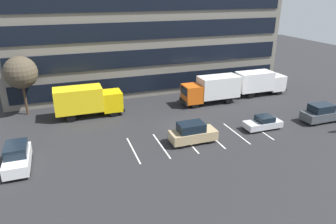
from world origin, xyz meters
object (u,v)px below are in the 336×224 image
object	(u,v)px
suv_charcoal	(321,113)
box_truck_white	(260,82)
box_truck_yellow_all	(87,100)
suv_tan	(192,133)
box_truck_orange	(212,89)
bare_tree	(21,73)
sedan_silver	(263,123)
suv_white	(17,157)

from	to	relation	value
suv_charcoal	box_truck_white	bearing A→B (deg)	94.97
box_truck_yellow_all	suv_charcoal	size ratio (longest dim) A/B	1.70
box_truck_white	suv_tan	size ratio (longest dim) A/B	1.61
box_truck_orange	bare_tree	world-z (taller)	bare_tree
box_truck_orange	bare_tree	xyz separation A→B (m)	(-22.98, 3.85, 3.20)
bare_tree	box_truck_yellow_all	bearing A→B (deg)	-24.35
box_truck_orange	sedan_silver	world-z (taller)	box_truck_orange
box_truck_orange	box_truck_white	world-z (taller)	box_truck_orange
box_truck_orange	suv_tan	bearing A→B (deg)	-125.84
box_truck_orange	sedan_silver	bearing A→B (deg)	-80.80
box_truck_orange	suv_charcoal	bearing A→B (deg)	-47.38
box_truck_yellow_all	bare_tree	distance (m)	8.28
suv_charcoal	suv_white	distance (m)	32.01
suv_charcoal	suv_white	size ratio (longest dim) A/B	1.00
suv_white	bare_tree	world-z (taller)	bare_tree
suv_white	box_truck_yellow_all	bearing A→B (deg)	54.79
box_truck_yellow_all	suv_charcoal	bearing A→B (deg)	-22.81
suv_tan	sedan_silver	size ratio (longest dim) A/B	1.12
box_truck_white	suv_charcoal	size ratio (longest dim) A/B	1.60
box_truck_yellow_all	suv_tan	distance (m)	13.81
bare_tree	sedan_silver	bearing A→B (deg)	-28.37
box_truck_yellow_all	box_truck_white	distance (m)	24.15
box_truck_yellow_all	box_truck_white	bearing A→B (deg)	0.50
sedan_silver	box_truck_yellow_all	bearing A→B (deg)	150.12
box_truck_white	suv_charcoal	world-z (taller)	box_truck_white
box_truck_yellow_all	box_truck_orange	world-z (taller)	box_truck_yellow_all
box_truck_orange	box_truck_white	size ratio (longest dim) A/B	1.04
box_truck_white	bare_tree	xyz separation A→B (m)	(-31.11, 2.94, 3.28)
box_truck_yellow_all	suv_white	world-z (taller)	box_truck_yellow_all
box_truck_orange	box_truck_white	distance (m)	8.18
suv_charcoal	sedan_silver	xyz separation A→B (m)	(-7.55, 0.47, -0.32)
box_truck_yellow_all	sedan_silver	size ratio (longest dim) A/B	1.92
box_truck_yellow_all	suv_white	distance (m)	12.05
suv_charcoal	bare_tree	bearing A→B (deg)	156.85
suv_tan	suv_charcoal	size ratio (longest dim) A/B	1.00
box_truck_white	suv_white	world-z (taller)	box_truck_white
sedan_silver	bare_tree	distance (m)	28.21
box_truck_orange	suv_charcoal	world-z (taller)	box_truck_orange
box_truck_yellow_all	suv_charcoal	distance (m)	27.23
box_truck_yellow_all	suv_tan	bearing A→B (deg)	-49.27
box_truck_orange	suv_charcoal	size ratio (longest dim) A/B	1.67
box_truck_yellow_all	box_truck_white	xyz separation A→B (m)	(24.15, 0.21, -0.12)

